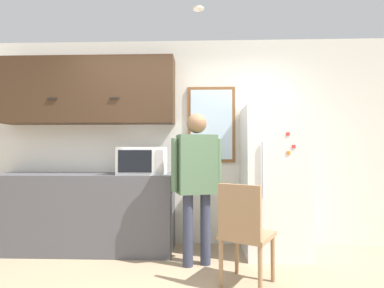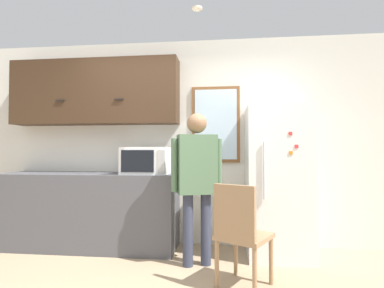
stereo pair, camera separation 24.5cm
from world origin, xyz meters
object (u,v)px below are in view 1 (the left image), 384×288
person (197,173)px  microwave (142,161)px  refrigerator (273,180)px  chair (244,230)px

person → microwave: bearing=133.0°
refrigerator → chair: 1.09m
chair → microwave: bearing=-9.4°
person → chair: 0.82m
microwave → chair: bearing=-38.9°
person → chair: bearing=-67.5°
microwave → refrigerator: (1.57, 0.03, -0.23)m
microwave → refrigerator: size_ratio=0.32×
person → refrigerator: bearing=6.0°
refrigerator → microwave: bearing=-179.0°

